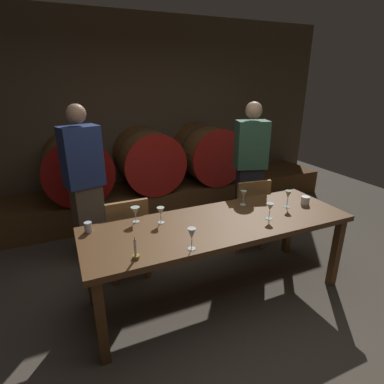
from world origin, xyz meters
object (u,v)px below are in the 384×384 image
at_px(chair_left, 127,234).
at_px(guest_right, 250,170).
at_px(dining_table, 219,229).
at_px(wine_barrel_center, 147,159).
at_px(chair_right, 248,210).
at_px(wine_glass_left, 161,212).
at_px(wine_barrel_left, 76,166).
at_px(wine_glass_right, 270,207).
at_px(cup_left, 88,227).
at_px(wine_barrel_right, 206,153).
at_px(cup_right, 305,200).
at_px(wine_glass_center_right, 244,195).
at_px(wine_glass_far_left, 135,211).
at_px(guest_left, 85,185).
at_px(wine_glass_center_left, 192,234).
at_px(wine_glass_far_right, 288,195).
at_px(candle_center, 136,253).

xyz_separation_m(chair_left, guest_right, (1.66, 0.34, 0.38)).
bearing_deg(dining_table, wine_barrel_center, 90.65).
bearing_deg(chair_right, wine_glass_left, 25.68).
height_order(wine_barrel_left, wine_glass_right, wine_barrel_left).
height_order(chair_right, cup_left, chair_right).
bearing_deg(wine_glass_right, wine_barrel_right, 77.35).
relative_size(dining_table, cup_right, 28.94).
xyz_separation_m(guest_right, cup_left, (-2.04, -0.69, -0.06)).
bearing_deg(wine_barrel_right, wine_glass_center_right, -105.93).
xyz_separation_m(chair_left, wine_glass_center_right, (1.11, -0.38, 0.38)).
bearing_deg(wine_barrel_left, wine_glass_far_left, -79.62).
bearing_deg(guest_right, guest_left, 11.74).
xyz_separation_m(dining_table, guest_right, (0.96, 0.96, 0.18)).
bearing_deg(wine_glass_center_left, wine_glass_far_right, 16.06).
distance_m(chair_right, guest_right, 0.56).
xyz_separation_m(wine_glass_center_right, wine_glass_right, (0.03, -0.37, 0.01)).
bearing_deg(candle_center, wine_glass_left, 53.76).
bearing_deg(wine_barrel_left, dining_table, -64.91).
bearing_deg(cup_right, wine_glass_center_right, 157.34).
distance_m(dining_table, wine_glass_right, 0.49).
height_order(chair_left, wine_glass_left, wine_glass_left).
relative_size(chair_left, cup_left, 10.29).
height_order(chair_left, wine_glass_far_right, wine_glass_far_right).
bearing_deg(guest_right, wine_glass_center_right, 69.21).
xyz_separation_m(chair_right, wine_glass_center_left, (-1.15, -0.94, 0.39)).
height_order(guest_right, wine_glass_far_right, guest_right).
bearing_deg(wine_barrel_center, chair_left, -113.58).
bearing_deg(wine_barrel_center, wine_glass_left, -102.88).
relative_size(chair_left, wine_glass_left, 6.03).
xyz_separation_m(wine_glass_far_left, wine_glass_far_right, (1.44, -0.28, 0.03)).
bearing_deg(wine_barrel_left, wine_glass_right, -57.80).
relative_size(chair_left, guest_left, 0.51).
xyz_separation_m(wine_barrel_left, dining_table, (1.02, -2.18, -0.14)).
relative_size(wine_barrel_left, guest_right, 0.55).
height_order(wine_glass_center_right, wine_glass_right, wine_glass_right).
relative_size(wine_barrel_left, wine_glass_far_right, 5.46).
xyz_separation_m(dining_table, wine_glass_far_right, (0.76, 0.02, 0.20)).
xyz_separation_m(wine_glass_far_left, wine_glass_left, (0.20, -0.11, 0.01)).
xyz_separation_m(guest_left, wine_glass_center_left, (0.59, -1.46, 0.00)).
distance_m(chair_right, wine_glass_far_right, 0.73).
bearing_deg(wine_glass_far_right, dining_table, -178.56).
distance_m(chair_right, cup_right, 0.74).
distance_m(wine_barrel_right, candle_center, 3.03).
bearing_deg(wine_barrel_center, cup_right, -65.37).
height_order(dining_table, candle_center, candle_center).
bearing_deg(wine_glass_center_right, wine_barrel_right, 74.07).
relative_size(wine_glass_center_right, cup_right, 1.80).
height_order(chair_right, wine_glass_far_right, wine_glass_far_right).
bearing_deg(wine_glass_right, cup_right, 13.67).
relative_size(wine_glass_left, wine_glass_center_right, 0.98).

